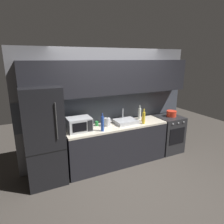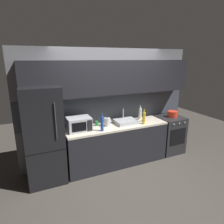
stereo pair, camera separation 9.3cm
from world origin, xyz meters
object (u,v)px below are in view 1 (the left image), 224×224
kettle (107,122)px  wine_bottle_yellow (144,118)px  refrigerator (44,136)px  wine_bottle_clear (140,113)px  microwave (79,124)px  mug_green (97,124)px  oven_range (168,134)px  mug_orange (143,119)px  wine_bottle_blue (102,124)px  cooking_pot (171,114)px

kettle → wine_bottle_yellow: wine_bottle_yellow is taller
refrigerator → wine_bottle_clear: bearing=4.4°
microwave → kettle: size_ratio=2.36×
wine_bottle_yellow → mug_green: size_ratio=3.45×
oven_range → wine_bottle_yellow: 1.07m
wine_bottle_yellow → mug_orange: 0.21m
kettle → refrigerator: bearing=-178.1°
mug_green → microwave: bearing=-162.0°
microwave → mug_orange: (1.50, -0.03, -0.08)m
kettle → wine_bottle_clear: wine_bottle_clear is taller
kettle → wine_bottle_clear: (0.89, 0.12, 0.05)m
microwave → wine_bottle_clear: bearing=5.6°
refrigerator → oven_range: (2.96, -0.00, -0.46)m
wine_bottle_blue → kettle: bearing=48.0°
microwave → wine_bottle_yellow: (1.40, -0.18, 0.00)m
refrigerator → mug_orange: (2.18, -0.01, 0.04)m
mug_orange → wine_bottle_yellow: bearing=-123.4°
refrigerator → wine_bottle_blue: 1.11m
oven_range → microwave: microwave is taller
refrigerator → mug_orange: bearing=-0.2°
wine_bottle_yellow → cooking_pot: size_ratio=1.39×
kettle → wine_bottle_yellow: size_ratio=0.59×
refrigerator → mug_green: refrigerator is taller
kettle → wine_bottle_yellow: 0.81m
oven_range → cooking_pot: 0.52m
mug_green → cooking_pot: (1.91, -0.16, 0.02)m
mug_green → mug_orange: bearing=-8.7°
oven_range → mug_orange: (-0.78, -0.01, 0.50)m
kettle → mug_green: size_ratio=2.04×
wine_bottle_yellow → cooking_pot: bearing=9.9°
kettle → wine_bottle_blue: wine_bottle_blue is taller
wine_bottle_clear → mug_green: 1.09m
refrigerator → kettle: bearing=1.9°
mug_green → cooking_pot: cooking_pot is taller
wine_bottle_yellow → mug_orange: wine_bottle_yellow is taller
mug_green → cooking_pot: bearing=-4.6°
oven_range → wine_bottle_clear: bearing=167.7°
microwave → wine_bottle_blue: bearing=-27.1°
wine_bottle_yellow → cooking_pot: 0.95m
refrigerator → microwave: (0.68, 0.02, 0.12)m
kettle → mug_orange: size_ratio=1.91×
refrigerator → cooking_pot: bearing=0.0°
wine_bottle_yellow → mug_green: 1.03m
wine_bottle_clear → wine_bottle_yellow: 0.35m
cooking_pot → oven_range: bearing=-178.5°
kettle → mug_orange: kettle is taller
refrigerator → cooking_pot: (3.01, 0.00, 0.06)m
kettle → cooking_pot: (1.72, -0.04, -0.02)m
microwave → mug_orange: size_ratio=4.50×
refrigerator → microwave: size_ratio=3.96×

